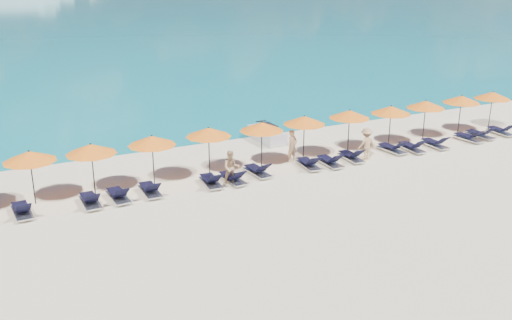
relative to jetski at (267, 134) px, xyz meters
name	(u,v)px	position (x,y,z in m)	size (l,w,h in m)	color
ground	(290,211)	(-3.60, -8.90, -0.40)	(1400.00, 1400.00, 0.00)	beige
jetski	(267,134)	(0.00, 0.00, 0.00)	(1.08, 2.77, 0.98)	silver
beachgoer_a	(292,146)	(-0.55, -3.76, 0.40)	(0.59, 0.39, 1.62)	tan
beachgoer_b	(231,168)	(-4.50, -5.27, 0.38)	(0.76, 0.44, 1.56)	tan
beachgoer_c	(366,144)	(2.95, -5.01, 0.40)	(1.04, 0.48, 1.61)	tan
umbrella_3	(29,156)	(-12.49, -3.70, 1.61)	(2.10, 2.10, 2.28)	black
umbrella_4	(91,149)	(-10.12, -3.80, 1.61)	(2.10, 2.10, 2.28)	black
umbrella_5	(152,141)	(-7.53, -3.73, 1.61)	(2.10, 2.10, 2.28)	black
umbrella_6	(209,132)	(-4.84, -3.57, 1.61)	(2.10, 2.10, 2.28)	black
umbrella_7	(262,127)	(-2.25, -3.78, 1.61)	(2.10, 2.10, 2.28)	black
umbrella_8	(304,120)	(0.15, -3.66, 1.61)	(2.10, 2.10, 2.28)	black
umbrella_9	(350,114)	(2.84, -3.64, 1.61)	(2.10, 2.10, 2.28)	black
umbrella_10	(391,110)	(5.34, -3.84, 1.61)	(2.10, 2.10, 2.28)	black
umbrella_11	(426,104)	(7.86, -3.67, 1.61)	(2.10, 2.10, 2.28)	black
umbrella_12	(462,99)	(10.59, -3.57, 1.61)	(2.10, 2.10, 2.28)	black
umbrella_13	(493,95)	(13.00, -3.60, 1.61)	(2.10, 2.10, 2.28)	black
lounger_5	(22,210)	(-13.08, -4.75, -0.17)	(0.73, 1.74, 0.66)	silver
lounger_6	(90,200)	(-10.53, -4.91, -0.17)	(0.64, 1.71, 0.66)	silver
lounger_7	(118,195)	(-9.39, -4.87, -0.17)	(0.71, 1.73, 0.66)	silver
lounger_8	(150,189)	(-8.04, -4.83, -0.17)	(0.64, 1.71, 0.66)	silver
lounger_9	(211,181)	(-5.36, -5.01, -0.17)	(0.75, 1.74, 0.66)	silver
lounger_10	(233,178)	(-4.34, -5.09, -0.17)	(0.76, 1.75, 0.66)	silver
lounger_11	(258,171)	(-2.93, -4.74, -0.17)	(0.74, 1.74, 0.66)	silver
lounger_12	(309,163)	(-0.30, -4.91, -0.17)	(0.79, 1.75, 0.66)	silver
lounger_13	(330,161)	(0.79, -5.08, -0.17)	(0.65, 1.71, 0.66)	silver
lounger_14	(351,156)	(2.18, -4.89, -0.17)	(0.71, 1.73, 0.66)	silver
lounger_15	(392,148)	(4.84, -4.74, -0.17)	(0.75, 1.74, 0.66)	silver
lounger_16	(412,147)	(5.90, -5.04, -0.17)	(0.72, 1.73, 0.66)	silver
lounger_17	(435,143)	(7.44, -5.07, -0.17)	(0.65, 1.71, 0.66)	silver
lounger_18	(469,137)	(9.94, -5.00, -0.17)	(0.76, 1.75, 0.66)	silver
lounger_19	(481,134)	(11.00, -4.87, -0.17)	(0.77, 1.75, 0.66)	silver
lounger_20	(501,131)	(12.59, -4.85, -0.17)	(0.73, 1.74, 0.66)	silver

